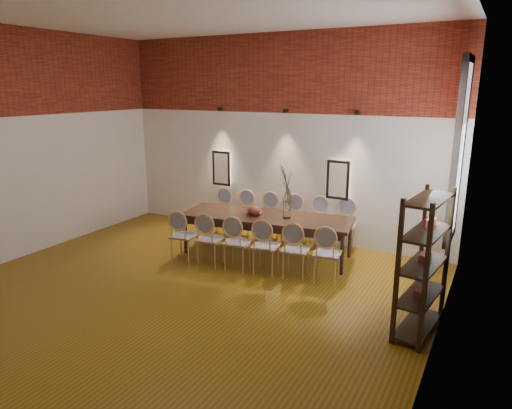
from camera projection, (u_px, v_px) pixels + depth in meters
The scene contains 32 objects.
floor at pixel (170, 302), 6.58m from camera, with size 7.00×7.00×0.02m, color #815B13.
ceiling at pixel (154, 1), 5.57m from camera, with size 7.00×7.00×0.02m, color silver.
wall_back at pixel (279, 138), 9.09m from camera, with size 7.00×0.10×4.00m, color silver.
wall_right at pixel (448, 193), 4.42m from camera, with size 0.10×7.00×4.00m, color silver.
brick_band_back at pixel (278, 73), 8.71m from camera, with size 7.00×0.02×1.50m, color maroon.
brick_band_right at pixel (454, 59), 4.14m from camera, with size 0.02×7.00×1.50m, color maroon.
niche_left at pixel (222, 168), 9.78m from camera, with size 0.36×0.06×0.66m, color #FFEAC6.
niche_right at pixel (338, 180), 8.57m from camera, with size 0.36×0.06×0.66m, color #FFEAC6.
spot_fixture_left at pixel (220, 109), 9.44m from camera, with size 0.08×0.08×0.10m, color black.
spot_fixture_mid at pixel (286, 111), 8.74m from camera, with size 0.08×0.08×0.10m, color black.
spot_fixture_right at pixel (357, 113), 8.09m from camera, with size 0.08×0.08×0.10m, color black.
window_glass at pixel (460, 152), 6.12m from camera, with size 0.02×0.78×2.38m, color silver.
window_frame at pixel (459, 152), 6.13m from camera, with size 0.08×0.90×2.50m, color black.
window_mullion at pixel (459, 152), 6.13m from camera, with size 0.06×0.06×2.40m, color black.
dining_table at pixel (267, 236), 8.28m from camera, with size 3.05×0.98×0.75m, color #321D14.
chair_near_a at pixel (184, 236), 7.99m from camera, with size 0.44×0.44×0.94m, color tan, non-canonical shape.
chair_near_b at pixel (210, 239), 7.82m from camera, with size 0.44×0.44×0.94m, color tan, non-canonical shape.
chair_near_c at pixel (237, 242), 7.65m from camera, with size 0.44×0.44×0.94m, color tan, non-canonical shape.
chair_near_d at pixel (266, 246), 7.48m from camera, with size 0.44×0.44×0.94m, color tan, non-canonical shape.
chair_near_e at pixel (296, 249), 7.31m from camera, with size 0.44×0.44×0.94m, color tan, non-canonical shape.
chair_near_f at pixel (327, 253), 7.14m from camera, with size 0.44×0.44×0.94m, color tan, non-canonical shape.
chair_far_a at pixel (220, 213), 9.38m from camera, with size 0.44×0.44×0.94m, color tan, non-canonical shape.
chair_far_b at pixel (243, 216), 9.21m from camera, with size 0.44×0.44×0.94m, color tan, non-canonical shape.
chair_far_c at pixel (267, 218), 9.04m from camera, with size 0.44×0.44×0.94m, color tan, non-canonical shape.
chair_far_d at pixel (292, 221), 8.87m from camera, with size 0.44×0.44×0.94m, color tan, non-canonical shape.
chair_far_e at pixel (317, 223), 8.71m from camera, with size 0.44×0.44×0.94m, color tan, non-canonical shape.
chair_far_f at pixel (344, 226), 8.54m from camera, with size 0.44×0.44×0.94m, color tan, non-canonical shape.
vase at pixel (287, 210), 8.03m from camera, with size 0.14×0.14×0.30m, color silver.
dried_branches at pixel (287, 185), 7.91m from camera, with size 0.50×0.50×0.70m, color #4B3F30, non-canonical shape.
bowl at pixel (254, 210), 8.20m from camera, with size 0.24×0.24×0.18m, color #5F2919.
book at pixel (255, 213), 8.33m from camera, with size 0.26×0.18×0.03m, color #97255D.
shelving_rack at pixel (423, 265), 5.55m from camera, with size 0.38×1.00×1.80m, color black, non-canonical shape.
Camera 1 is at (3.99, -4.67, 3.01)m, focal length 32.00 mm.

